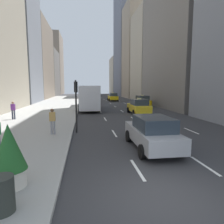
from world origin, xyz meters
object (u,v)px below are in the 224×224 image
object	(u,v)px
taxi_third	(139,106)
traffic_light_pole	(76,98)
taxi_lead	(142,101)
pedestrian_far_walking	(13,109)
pedestrian_mid_block	(52,120)
city_bus	(88,96)
trash_can	(1,195)
planter_with_shrub	(9,155)
sedan_black_near	(152,132)
taxi_second	(113,97)

from	to	relation	value
taxi_third	traffic_light_pole	world-z (taller)	traffic_light_pole
taxi_lead	pedestrian_far_walking	bearing A→B (deg)	-144.50
taxi_lead	traffic_light_pole	size ratio (longest dim) A/B	1.22
pedestrian_mid_block	traffic_light_pole	xyz separation A→B (m)	(1.46, 1.02, 1.34)
pedestrian_mid_block	traffic_light_pole	world-z (taller)	traffic_light_pole
city_bus	trash_can	distance (m)	23.92
trash_can	pedestrian_mid_block	world-z (taller)	pedestrian_mid_block
city_bus	pedestrian_far_walking	world-z (taller)	city_bus
trash_can	traffic_light_pole	bearing A→B (deg)	80.92
planter_with_shrub	city_bus	bearing A→B (deg)	82.84
pedestrian_mid_block	pedestrian_far_walking	xyz separation A→B (m)	(-4.52, 6.51, 0.00)
traffic_light_pole	planter_with_shrub	bearing A→B (deg)	-102.24
pedestrian_far_walking	taxi_lead	bearing A→B (deg)	35.50
pedestrian_mid_block	traffic_light_pole	bearing A→B (deg)	34.93
city_bus	traffic_light_pole	world-z (taller)	traffic_light_pole
sedan_black_near	pedestrian_mid_block	world-z (taller)	pedestrian_mid_block
trash_can	pedestrian_mid_block	size ratio (longest dim) A/B	0.55
taxi_third	pedestrian_mid_block	size ratio (longest dim) A/B	2.67
taxi_third	trash_can	bearing A→B (deg)	-115.28
taxi_lead	trash_can	world-z (taller)	taxi_lead
pedestrian_far_walking	pedestrian_mid_block	bearing A→B (deg)	-55.27
pedestrian_mid_block	pedestrian_far_walking	size ratio (longest dim) A/B	1.00
traffic_light_pole	taxi_second	bearing A→B (deg)	77.09
taxi_lead	taxi_second	size ratio (longest dim) A/B	1.00
sedan_black_near	traffic_light_pole	bearing A→B (deg)	132.39
city_bus	trash_can	xyz separation A→B (m)	(-2.58, -23.75, -1.19)
trash_can	planter_with_shrub	bearing A→B (deg)	100.32
trash_can	pedestrian_far_walking	size ratio (longest dim) A/B	0.55
traffic_light_pole	taxi_lead	bearing A→B (deg)	60.04
trash_can	planter_with_shrub	distance (m)	1.43
planter_with_shrub	traffic_light_pole	world-z (taller)	traffic_light_pole
traffic_light_pole	pedestrian_far_walking	bearing A→B (deg)	137.39
taxi_second	pedestrian_mid_block	xyz separation A→B (m)	(-8.21, -30.48, 0.19)
taxi_lead	taxi_second	bearing A→B (deg)	102.26
sedan_black_near	city_bus	xyz separation A→B (m)	(-2.81, 19.03, 0.92)
city_bus	planter_with_shrub	size ratio (longest dim) A/B	5.95
taxi_lead	pedestrian_mid_block	xyz separation A→B (m)	(-11.01, -17.59, 0.19)
taxi_third	pedestrian_mid_block	bearing A→B (deg)	-131.35
taxi_third	traffic_light_pole	distance (m)	10.81
pedestrian_mid_block	taxi_second	bearing A→B (deg)	74.92
taxi_second	pedestrian_mid_block	world-z (taller)	taxi_second
taxi_second	city_bus	xyz separation A→B (m)	(-5.61, -14.75, 0.91)
pedestrian_far_walking	planter_with_shrub	bearing A→B (deg)	-72.05
taxi_second	sedan_black_near	xyz separation A→B (m)	(-2.80, -33.78, -0.02)
planter_with_shrub	trash_can	bearing A→B (deg)	-79.68
taxi_lead	city_bus	world-z (taller)	city_bus
sedan_black_near	trash_can	bearing A→B (deg)	-138.82
taxi_second	taxi_third	bearing A→B (deg)	-90.00
taxi_third	pedestrian_mid_block	world-z (taller)	taxi_third
taxi_third	pedestrian_far_walking	distance (m)	13.03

